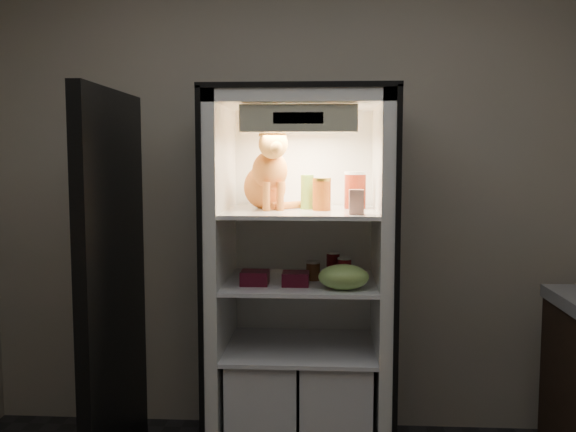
# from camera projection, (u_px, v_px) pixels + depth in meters

# --- Properties ---
(room_shell) EXTENTS (3.60, 3.60, 3.60)m
(room_shell) POSITION_uv_depth(u_px,v_px,m) (281.00, 134.00, 1.79)
(room_shell) COLOR white
(room_shell) RESTS_ON floor
(refrigerator) EXTENTS (0.90, 0.72, 1.88)m
(refrigerator) POSITION_uv_depth(u_px,v_px,m) (301.00, 307.00, 3.24)
(refrigerator) COLOR white
(refrigerator) RESTS_ON floor
(fridge_door) EXTENTS (0.09, 0.87, 1.85)m
(fridge_door) POSITION_uv_depth(u_px,v_px,m) (113.00, 296.00, 2.94)
(fridge_door) COLOR black
(fridge_door) RESTS_ON floor
(tabby_cat) EXTENTS (0.39, 0.42, 0.43)m
(tabby_cat) POSITION_uv_depth(u_px,v_px,m) (268.00, 177.00, 3.18)
(tabby_cat) COLOR #C55719
(tabby_cat) RESTS_ON refrigerator
(parmesan_shaker) EXTENTS (0.07, 0.07, 0.17)m
(parmesan_shaker) POSITION_uv_depth(u_px,v_px,m) (307.00, 192.00, 3.18)
(parmesan_shaker) COLOR #25892D
(parmesan_shaker) RESTS_ON refrigerator
(mayo_tub) EXTENTS (0.10, 0.10, 0.14)m
(mayo_tub) POSITION_uv_depth(u_px,v_px,m) (314.00, 194.00, 3.22)
(mayo_tub) COLOR white
(mayo_tub) RESTS_ON refrigerator
(salsa_jar) EXTENTS (0.09, 0.09, 0.16)m
(salsa_jar) POSITION_uv_depth(u_px,v_px,m) (322.00, 194.00, 3.10)
(salsa_jar) COLOR maroon
(salsa_jar) RESTS_ON refrigerator
(pepper_jar) EXTENTS (0.11, 0.11, 0.18)m
(pepper_jar) POSITION_uv_depth(u_px,v_px,m) (355.00, 190.00, 3.21)
(pepper_jar) COLOR #A13015
(pepper_jar) RESTS_ON refrigerator
(cream_carton) EXTENTS (0.07, 0.07, 0.11)m
(cream_carton) POSITION_uv_depth(u_px,v_px,m) (356.00, 202.00, 2.91)
(cream_carton) COLOR silver
(cream_carton) RESTS_ON refrigerator
(soda_can_a) EXTENTS (0.07, 0.07, 0.13)m
(soda_can_a) POSITION_uv_depth(u_px,v_px,m) (333.00, 265.00, 3.24)
(soda_can_a) COLOR black
(soda_can_a) RESTS_ON refrigerator
(soda_can_b) EXTENTS (0.06, 0.06, 0.11)m
(soda_can_b) POSITION_uv_depth(u_px,v_px,m) (344.00, 268.00, 3.19)
(soda_can_b) COLOR black
(soda_can_b) RESTS_ON refrigerator
(soda_can_c) EXTENTS (0.07, 0.07, 0.13)m
(soda_can_c) POSITION_uv_depth(u_px,v_px,m) (344.00, 271.00, 3.07)
(soda_can_c) COLOR black
(soda_can_c) RESTS_ON refrigerator
(condiment_jar) EXTENTS (0.07, 0.07, 0.10)m
(condiment_jar) POSITION_uv_depth(u_px,v_px,m) (313.00, 271.00, 3.17)
(condiment_jar) COLOR #502D16
(condiment_jar) RESTS_ON refrigerator
(grape_bag) EXTENTS (0.23, 0.17, 0.12)m
(grape_bag) POSITION_uv_depth(u_px,v_px,m) (344.00, 277.00, 2.95)
(grape_bag) COLOR #85AF51
(grape_bag) RESTS_ON refrigerator
(berry_box_left) EXTENTS (0.13, 0.13, 0.07)m
(berry_box_left) POSITION_uv_depth(u_px,v_px,m) (255.00, 278.00, 3.07)
(berry_box_left) COLOR #4E0D19
(berry_box_left) RESTS_ON refrigerator
(berry_box_right) EXTENTS (0.13, 0.13, 0.06)m
(berry_box_right) POSITION_uv_depth(u_px,v_px,m) (296.00, 279.00, 3.05)
(berry_box_right) COLOR #4E0D19
(berry_box_right) RESTS_ON refrigerator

